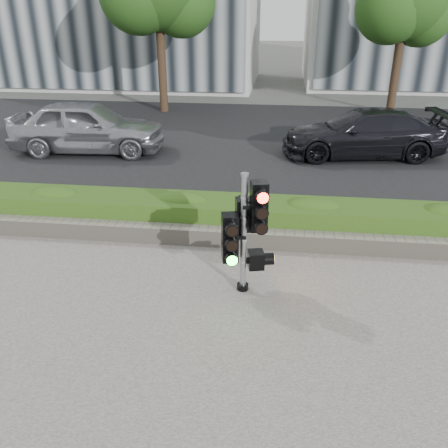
{
  "coord_description": "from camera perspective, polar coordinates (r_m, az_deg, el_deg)",
  "views": [
    {
      "loc": [
        0.78,
        -6.42,
        4.38
      ],
      "look_at": [
        -0.09,
        0.6,
        1.09
      ],
      "focal_mm": 38.0,
      "sensor_mm": 36.0,
      "label": 1
    }
  ],
  "objects": [
    {
      "name": "sidewalk",
      "position": [
        5.92,
        -3.05,
        -22.6
      ],
      "size": [
        16.0,
        11.0,
        0.03
      ],
      "primitive_type": "cube",
      "color": "#9E9389",
      "rests_on": "ground"
    },
    {
      "name": "traffic_signal",
      "position": [
        7.52,
        2.57,
        -0.42
      ],
      "size": [
        0.74,
        0.61,
        2.05
      ],
      "rotation": [
        0.0,
        0.0,
        0.24
      ],
      "color": "black",
      "rests_on": "sidewalk"
    },
    {
      "name": "curb",
      "position": [
        10.53,
        2.18,
        0.72
      ],
      "size": [
        60.0,
        0.25,
        0.12
      ],
      "primitive_type": "cube",
      "color": "gray",
      "rests_on": "ground"
    },
    {
      "name": "road",
      "position": [
        17.01,
        4.24,
        10.01
      ],
      "size": [
        60.0,
        13.0,
        0.02
      ],
      "primitive_type": "cube",
      "color": "black",
      "rests_on": "ground"
    },
    {
      "name": "ground",
      "position": [
        7.82,
        0.11,
        -9.15
      ],
      "size": [
        120.0,
        120.0,
        0.0
      ],
      "primitive_type": "plane",
      "color": "#51514C",
      "rests_on": "ground"
    },
    {
      "name": "tree_right",
      "position": [
        22.47,
        20.97,
        23.76
      ],
      "size": [
        4.1,
        3.58,
        6.53
      ],
      "color": "black",
      "rests_on": "ground"
    },
    {
      "name": "hedge",
      "position": [
        9.86,
        1.9,
        0.94
      ],
      "size": [
        12.0,
        1.0,
        0.68
      ],
      "primitive_type": "cube",
      "color": "#57892A",
      "rests_on": "sidewalk"
    },
    {
      "name": "car_silver",
      "position": [
        15.96,
        -16.09,
        11.2
      ],
      "size": [
        4.95,
        2.25,
        1.65
      ],
      "primitive_type": "imported",
      "rotation": [
        0.0,
        0.0,
        1.63
      ],
      "color": "#9D9EA3",
      "rests_on": "road"
    },
    {
      "name": "stone_wall",
      "position": [
        9.35,
        1.52,
        -1.62
      ],
      "size": [
        12.0,
        0.32,
        0.34
      ],
      "primitive_type": "cube",
      "color": "gray",
      "rests_on": "sidewalk"
    },
    {
      "name": "car_dark",
      "position": [
        15.55,
        16.4,
        10.42
      ],
      "size": [
        5.19,
        2.64,
        1.44
      ],
      "primitive_type": "imported",
      "rotation": [
        0.0,
        0.0,
        -1.44
      ],
      "color": "black",
      "rests_on": "road"
    }
  ]
}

